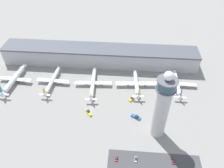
# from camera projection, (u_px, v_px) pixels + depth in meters

# --- Properties ---
(ground_plane) EXTENTS (1000.00, 1000.00, 0.00)m
(ground_plane) POSITION_uv_depth(u_px,v_px,m) (90.00, 110.00, 186.58)
(ground_plane) COLOR gray
(terminal_building) EXTENTS (204.69, 25.00, 19.28)m
(terminal_building) POSITION_uv_depth(u_px,v_px,m) (99.00, 56.00, 233.12)
(terminal_building) COLOR #B2B2B7
(terminal_building) RESTS_ON ground
(control_tower) EXTENTS (13.70, 13.70, 59.11)m
(control_tower) POSITION_uv_depth(u_px,v_px,m) (162.00, 106.00, 150.10)
(control_tower) COLOR #BCBCC1
(control_tower) RESTS_ON ground
(airplane_gate_alpha) EXTENTS (32.94, 46.03, 14.17)m
(airplane_gate_alpha) POSITION_uv_depth(u_px,v_px,m) (14.00, 79.00, 211.70)
(airplane_gate_alpha) COLOR silver
(airplane_gate_alpha) RESTS_ON ground
(airplane_gate_bravo) EXTENTS (31.86, 41.93, 11.75)m
(airplane_gate_bravo) POSITION_uv_depth(u_px,v_px,m) (52.00, 81.00, 210.06)
(airplane_gate_bravo) COLOR white
(airplane_gate_bravo) RESTS_ON ground
(airplane_gate_charlie) EXTENTS (35.35, 46.23, 11.88)m
(airplane_gate_charlie) POSITION_uv_depth(u_px,v_px,m) (93.00, 83.00, 207.57)
(airplane_gate_charlie) COLOR white
(airplane_gate_charlie) RESTS_ON ground
(airplane_gate_delta) EXTENTS (39.58, 37.87, 12.25)m
(airplane_gate_delta) POSITION_uv_depth(u_px,v_px,m) (136.00, 83.00, 206.84)
(airplane_gate_delta) COLOR silver
(airplane_gate_delta) RESTS_ON ground
(airplane_gate_echo) EXTENTS (36.74, 38.86, 12.02)m
(airplane_gate_echo) POSITION_uv_depth(u_px,v_px,m) (177.00, 84.00, 207.03)
(airplane_gate_echo) COLOR silver
(airplane_gate_echo) RESTS_ON ground
(service_truck_catering) EXTENTS (7.30, 3.30, 3.13)m
(service_truck_catering) POSITION_uv_depth(u_px,v_px,m) (178.00, 94.00, 199.97)
(service_truck_catering) COLOR black
(service_truck_catering) RESTS_ON ground
(service_truck_fuel) EXTENTS (6.67, 7.82, 3.11)m
(service_truck_fuel) POSITION_uv_depth(u_px,v_px,m) (89.00, 112.00, 183.36)
(service_truck_fuel) COLOR black
(service_truck_fuel) RESTS_ON ground
(service_truck_baggage) EXTENTS (8.25, 6.06, 2.75)m
(service_truck_baggage) POSITION_uv_depth(u_px,v_px,m) (136.00, 117.00, 179.71)
(service_truck_baggage) COLOR black
(service_truck_baggage) RESTS_ON ground
(service_truck_water) EXTENTS (5.53, 6.34, 2.49)m
(service_truck_water) POSITION_uv_depth(u_px,v_px,m) (132.00, 99.00, 195.63)
(service_truck_water) COLOR black
(service_truck_water) RESTS_ON ground
(car_silver_sedan) EXTENTS (1.80, 4.33, 1.55)m
(car_silver_sedan) POSITION_uv_depth(u_px,v_px,m) (116.00, 158.00, 151.72)
(car_silver_sedan) COLOR black
(car_silver_sedan) RESTS_ON ground
(car_navy_sedan) EXTENTS (1.93, 4.12, 1.58)m
(car_navy_sedan) POSITION_uv_depth(u_px,v_px,m) (136.00, 159.00, 151.13)
(car_navy_sedan) COLOR black
(car_navy_sedan) RESTS_ON ground
(car_blue_compact) EXTENTS (1.98, 4.11, 1.50)m
(car_blue_compact) POSITION_uv_depth(u_px,v_px,m) (173.00, 161.00, 150.01)
(car_blue_compact) COLOR black
(car_blue_compact) RESTS_ON ground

